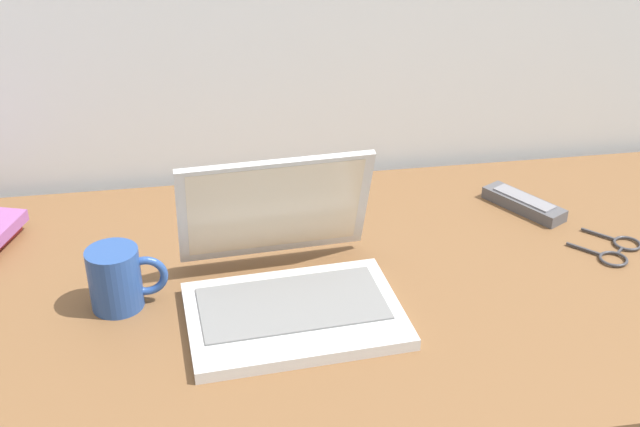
# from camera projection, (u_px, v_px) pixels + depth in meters

# --- Properties ---
(desk) EXTENTS (1.60, 0.76, 0.03)m
(desk) POSITION_uv_depth(u_px,v_px,m) (353.00, 285.00, 1.27)
(desk) COLOR brown
(desk) RESTS_ON ground
(laptop) EXTENTS (0.32, 0.31, 0.21)m
(laptop) POSITION_uv_depth(u_px,v_px,m) (287.00, 276.00, 1.18)
(laptop) COLOR silver
(laptop) RESTS_ON desk
(coffee_mug) EXTENTS (0.12, 0.08, 0.10)m
(coffee_mug) POSITION_uv_depth(u_px,v_px,m) (117.00, 278.00, 1.17)
(coffee_mug) COLOR #26478C
(coffee_mug) RESTS_ON desk
(remote_control_near) EXTENTS (0.12, 0.16, 0.02)m
(remote_control_near) POSITION_uv_depth(u_px,v_px,m) (524.00, 203.00, 1.46)
(remote_control_near) COLOR #4C4C51
(remote_control_near) RESTS_ON desk
(eyeglasses) EXTENTS (0.14, 0.14, 0.01)m
(eyeglasses) POSITION_uv_depth(u_px,v_px,m) (618.00, 250.00, 1.33)
(eyeglasses) COLOR #333338
(eyeglasses) RESTS_ON desk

